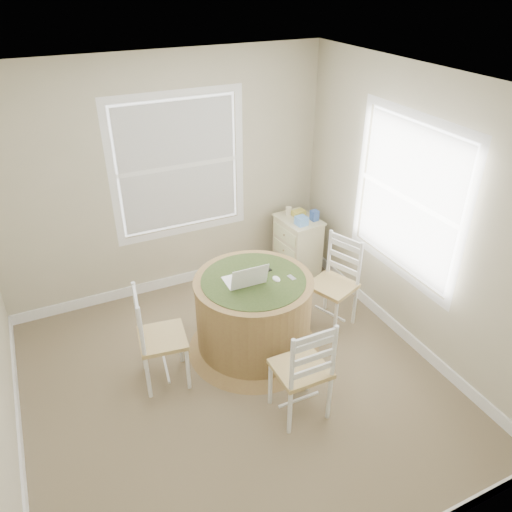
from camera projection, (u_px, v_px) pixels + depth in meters
room at (243, 248)px, 4.04m from camera, size 3.64×3.64×2.64m
round_table at (254, 312)px, 4.73m from camera, size 1.29×1.29×0.80m
chair_left at (162, 338)px, 4.34m from camera, size 0.45×0.47×0.95m
chair_near at (301, 368)px, 4.01m from camera, size 0.42×0.40×0.95m
chair_right at (332, 285)px, 5.04m from camera, size 0.53×0.54×0.95m
laptop at (245, 279)px, 4.49m from camera, size 0.35×0.31×0.24m
mouse at (276, 279)px, 4.54m from camera, size 0.08×0.11×0.03m
phone at (291, 278)px, 4.57m from camera, size 0.06×0.10×0.02m
keys at (268, 270)px, 4.68m from camera, size 0.07×0.06×0.02m
corner_chest at (297, 246)px, 5.97m from camera, size 0.46×0.58×0.72m
tissue_box at (301, 220)px, 5.64m from camera, size 0.13×0.13×0.10m
box_yellow at (299, 213)px, 5.84m from camera, size 0.16×0.11×0.06m
box_blue at (313, 215)px, 5.72m from camera, size 0.09×0.09×0.12m
cup_cream at (289, 211)px, 5.86m from camera, size 0.07×0.07×0.09m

